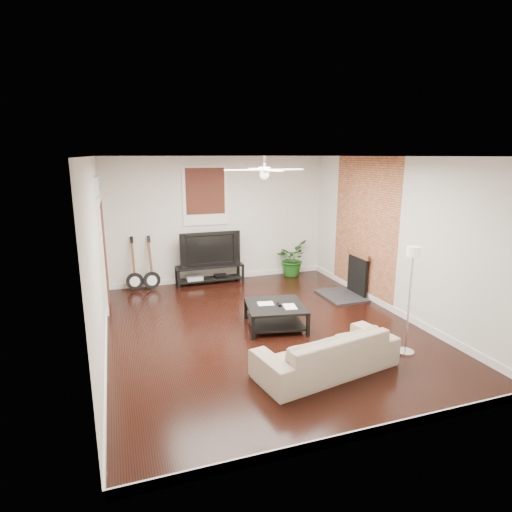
# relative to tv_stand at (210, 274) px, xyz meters

# --- Properties ---
(room) EXTENTS (5.01, 6.01, 2.81)m
(room) POSITION_rel_tv_stand_xyz_m (0.29, -2.78, 1.19)
(room) COLOR black
(room) RESTS_ON ground
(brick_accent) EXTENTS (0.02, 2.20, 2.80)m
(brick_accent) POSITION_rel_tv_stand_xyz_m (2.77, -1.78, 1.19)
(brick_accent) COLOR #A45535
(brick_accent) RESTS_ON floor
(fireplace) EXTENTS (0.80, 1.10, 0.92)m
(fireplace) POSITION_rel_tv_stand_xyz_m (2.49, -1.78, 0.25)
(fireplace) COLOR black
(fireplace) RESTS_ON floor
(window_back) EXTENTS (1.00, 0.06, 1.30)m
(window_back) POSITION_rel_tv_stand_xyz_m (-0.01, 0.19, 1.74)
(window_back) COLOR #37100F
(window_back) RESTS_ON wall_back
(door_left) EXTENTS (0.08, 1.00, 2.50)m
(door_left) POSITION_rel_tv_stand_xyz_m (-2.17, -0.88, 1.04)
(door_left) COLOR white
(door_left) RESTS_ON wall_left
(tv_stand) EXTENTS (1.50, 0.40, 0.42)m
(tv_stand) POSITION_rel_tv_stand_xyz_m (0.00, 0.00, 0.00)
(tv_stand) COLOR black
(tv_stand) RESTS_ON floor
(tv) EXTENTS (1.34, 0.18, 0.77)m
(tv) POSITION_rel_tv_stand_xyz_m (-0.00, 0.02, 0.60)
(tv) COLOR black
(tv) RESTS_ON tv_stand
(coffee_table) EXTENTS (1.09, 1.09, 0.39)m
(coffee_table) POSITION_rel_tv_stand_xyz_m (0.49, -2.80, -0.01)
(coffee_table) COLOR black
(coffee_table) RESTS_ON floor
(sofa) EXTENTS (2.07, 1.12, 0.57)m
(sofa) POSITION_rel_tv_stand_xyz_m (0.59, -4.40, 0.08)
(sofa) COLOR #C9B097
(sofa) RESTS_ON floor
(floor_lamp) EXTENTS (0.31, 0.31, 1.60)m
(floor_lamp) POSITION_rel_tv_stand_xyz_m (1.94, -4.30, 0.59)
(floor_lamp) COLOR white
(floor_lamp) RESTS_ON floor
(potted_plant) EXTENTS (0.97, 0.99, 0.84)m
(potted_plant) POSITION_rel_tv_stand_xyz_m (1.99, -0.01, 0.21)
(potted_plant) COLOR #1B5317
(potted_plant) RESTS_ON floor
(guitar_left) EXTENTS (0.37, 0.26, 1.17)m
(guitar_left) POSITION_rel_tv_stand_xyz_m (-1.63, -0.03, 0.38)
(guitar_left) COLOR black
(guitar_left) RESTS_ON floor
(guitar_right) EXTENTS (0.39, 0.30, 1.17)m
(guitar_right) POSITION_rel_tv_stand_xyz_m (-1.28, -0.06, 0.38)
(guitar_right) COLOR black
(guitar_right) RESTS_ON floor
(ceiling_fan) EXTENTS (1.24, 1.24, 0.32)m
(ceiling_fan) POSITION_rel_tv_stand_xyz_m (0.29, -2.78, 2.39)
(ceiling_fan) COLOR white
(ceiling_fan) RESTS_ON ceiling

